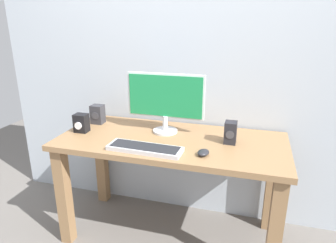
{
  "coord_description": "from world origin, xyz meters",
  "views": [
    {
      "loc": [
        0.5,
        -1.82,
        1.53
      ],
      "look_at": [
        -0.02,
        0.0,
        0.88
      ],
      "focal_mm": 32.45,
      "sensor_mm": 36.0,
      "label": 1
    }
  ],
  "objects": [
    {
      "name": "audio_controller",
      "position": [
        -0.65,
        -0.05,
        0.83
      ],
      "size": [
        0.09,
        0.09,
        0.13
      ],
      "color": "black",
      "rests_on": "desk"
    },
    {
      "name": "desk",
      "position": [
        0.0,
        0.0,
        0.62
      ],
      "size": [
        1.52,
        0.68,
        0.76
      ],
      "color": "#936D47",
      "rests_on": "ground_plane"
    },
    {
      "name": "monitor",
      "position": [
        -0.08,
        0.12,
        1.0
      ],
      "size": [
        0.54,
        0.17,
        0.42
      ],
      "color": "silver",
      "rests_on": "desk"
    },
    {
      "name": "keyboard_primary",
      "position": [
        -0.1,
        -0.23,
        0.78
      ],
      "size": [
        0.47,
        0.16,
        0.03
      ],
      "color": "silver",
      "rests_on": "desk"
    },
    {
      "name": "ground_plane",
      "position": [
        0.0,
        0.0,
        0.0
      ],
      "size": [
        6.0,
        6.0,
        0.0
      ],
      "primitive_type": "plane",
      "color": "slate"
    },
    {
      "name": "wall_back",
      "position": [
        0.0,
        0.38,
        1.5
      ],
      "size": [
        3.04,
        0.04,
        3.0
      ],
      "primitive_type": "cube",
      "color": "#B2BCC6",
      "rests_on": "ground_plane"
    },
    {
      "name": "speaker_left",
      "position": [
        -0.63,
        0.15,
        0.83
      ],
      "size": [
        0.09,
        0.08,
        0.14
      ],
      "color": "#333338",
      "rests_on": "desk"
    },
    {
      "name": "mouse",
      "position": [
        0.25,
        -0.2,
        0.78
      ],
      "size": [
        0.08,
        0.1,
        0.03
      ],
      "primitive_type": "ellipsoid",
      "rotation": [
        0.0,
        0.0,
        -0.19
      ],
      "color": "#232328",
      "rests_on": "desk"
    },
    {
      "name": "speaker_right",
      "position": [
        0.38,
        0.04,
        0.83
      ],
      "size": [
        0.08,
        0.09,
        0.14
      ],
      "color": "#232328",
      "rests_on": "desk"
    }
  ]
}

